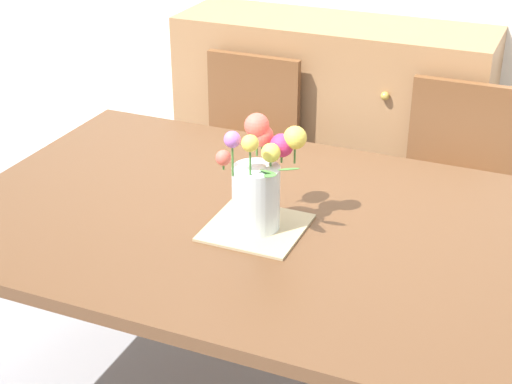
{
  "coord_description": "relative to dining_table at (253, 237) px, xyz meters",
  "views": [
    {
      "loc": [
        0.82,
        -1.89,
        1.87
      ],
      "look_at": [
        0.04,
        -0.07,
        0.86
      ],
      "focal_mm": 54.75,
      "sensor_mm": 36.0,
      "label": 1
    }
  ],
  "objects": [
    {
      "name": "flower_vase",
      "position": [
        0.04,
        -0.05,
        0.23
      ],
      "size": [
        0.25,
        0.22,
        0.31
      ],
      "color": "silver",
      "rests_on": "placemat"
    },
    {
      "name": "dresser",
      "position": [
        -0.18,
        1.33,
        -0.17
      ],
      "size": [
        1.4,
        0.47,
        1.0
      ],
      "color": "#9E7047",
      "rests_on": "ground_plane"
    },
    {
      "name": "placemat",
      "position": [
        0.04,
        -0.07,
        0.08
      ],
      "size": [
        0.28,
        0.28,
        0.01
      ],
      "primitive_type": "cube",
      "color": "tan",
      "rests_on": "dining_table"
    },
    {
      "name": "chair_left",
      "position": [
        -0.45,
        0.94,
        -0.15
      ],
      "size": [
        0.42,
        0.42,
        0.9
      ],
      "rotation": [
        0.0,
        0.0,
        3.14
      ],
      "color": "brown",
      "rests_on": "ground_plane"
    },
    {
      "name": "chair_right",
      "position": [
        0.45,
        0.94,
        -0.15
      ],
      "size": [
        0.42,
        0.42,
        0.9
      ],
      "rotation": [
        0.0,
        0.0,
        3.14
      ],
      "color": "brown",
      "rests_on": "ground_plane"
    },
    {
      "name": "dining_table",
      "position": [
        0.0,
        0.0,
        0.0
      ],
      "size": [
        1.8,
        1.2,
        0.74
      ],
      "color": "brown",
      "rests_on": "ground_plane"
    }
  ]
}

